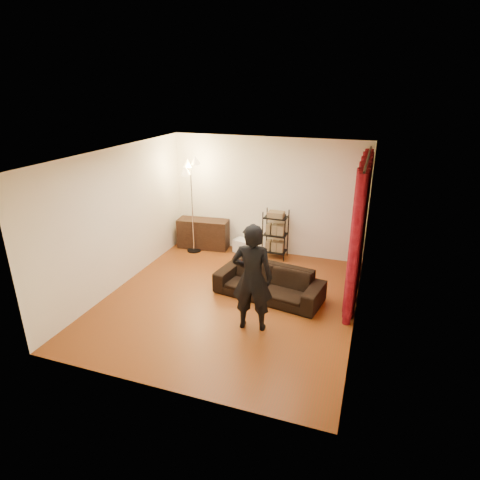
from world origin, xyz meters
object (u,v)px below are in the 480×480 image
at_px(person, 252,278).
at_px(floor_lamp, 192,207).
at_px(media_cabinet, 203,234).
at_px(storage_boxes, 242,246).
at_px(wire_shelf, 275,234).
at_px(sofa, 269,283).

xyz_separation_m(person, floor_lamp, (-2.29, 2.65, 0.20)).
height_order(person, media_cabinet, person).
xyz_separation_m(person, storage_boxes, (-1.17, 2.97, -0.74)).
distance_m(person, storage_boxes, 3.28).
relative_size(person, wire_shelf, 1.61).
xyz_separation_m(wire_shelf, floor_lamp, (-1.93, -0.28, 0.54)).
bearing_deg(media_cabinet, floor_lamp, -118.57).
distance_m(person, wire_shelf, 2.97).
relative_size(sofa, storage_boxes, 5.18).
xyz_separation_m(sofa, floor_lamp, (-2.29, 1.57, 0.81)).
xyz_separation_m(media_cabinet, storage_boxes, (1.00, 0.02, -0.20)).
height_order(media_cabinet, floor_lamp, floor_lamp).
distance_m(sofa, media_cabinet, 2.86).
height_order(media_cabinet, wire_shelf, wire_shelf).
relative_size(sofa, person, 1.11).
distance_m(sofa, floor_lamp, 2.89).
xyz_separation_m(person, media_cabinet, (-2.17, 2.95, -0.55)).
distance_m(person, floor_lamp, 3.51).
relative_size(sofa, floor_lamp, 0.91).
bearing_deg(person, wire_shelf, -91.02).
bearing_deg(storage_boxes, wire_shelf, -2.80).
bearing_deg(wire_shelf, sofa, -58.14).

